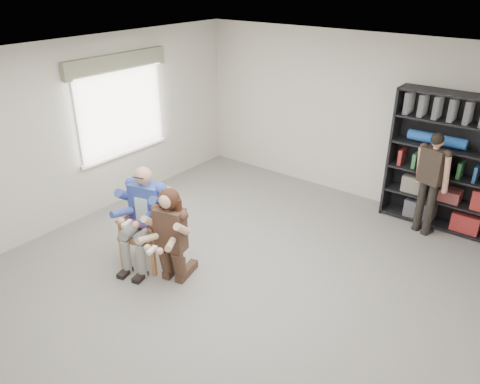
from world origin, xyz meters
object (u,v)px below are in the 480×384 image
Objects in this scene: armchair at (146,228)px; kneeling_woman at (170,238)px; standing_man at (429,185)px; bookshelf at (450,164)px; seated_man at (145,217)px.

kneeling_woman reaches higher than armchair.
bookshelf is at bearing 87.11° from standing_man.
armchair is 4.15m from standing_man.
seated_man reaches higher than kneeling_woman.
armchair is 0.52× the size of bookshelf.
standing_man is at bearing 35.05° from seated_man.
standing_man reaches higher than armchair.
seated_man is at bearing 154.61° from kneeling_woman.
bookshelf is 1.31× the size of standing_man.
armchair is 0.60m from kneeling_woman.
seated_man is at bearing 76.30° from armchair.
standing_man is (2.15, 3.23, 0.16)m from kneeling_woman.
kneeling_woman is 0.62× the size of bookshelf.
bookshelf is at bearing 36.83° from armchair.
armchair is 0.77× the size of seated_man.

